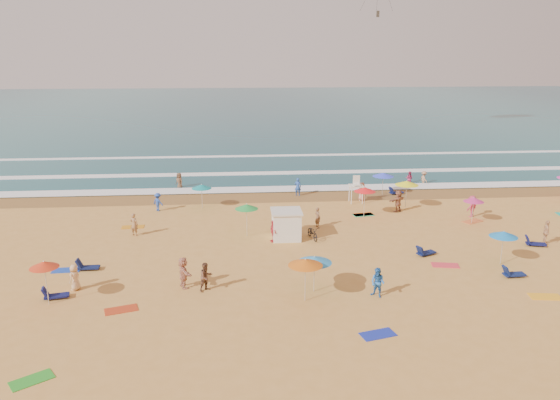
{
  "coord_description": "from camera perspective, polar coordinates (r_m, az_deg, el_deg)",
  "views": [
    {
      "loc": [
        -5.14,
        -36.49,
        13.45
      ],
      "look_at": [
        -1.71,
        6.0,
        1.5
      ],
      "focal_mm": 35.0,
      "sensor_mm": 36.0,
      "label": 1
    }
  ],
  "objects": [
    {
      "name": "beachgoers",
      "position": [
        42.59,
        4.31,
        -1.64
      ],
      "size": [
        31.81,
        26.69,
        2.13
      ],
      "color": "#264CB5",
      "rests_on": "ground"
    },
    {
      "name": "loungers",
      "position": [
        39.67,
        14.63,
        -4.43
      ],
      "size": [
        44.24,
        21.24,
        0.34
      ],
      "color": "#0E1746",
      "rests_on": "ground"
    },
    {
      "name": "towels",
      "position": [
        35.72,
        2.56,
        -6.45
      ],
      "size": [
        31.37,
        23.47,
        0.03
      ],
      "color": "#B83517",
      "rests_on": "ground"
    },
    {
      "name": "cabana_roof",
      "position": [
        39.3,
        0.67,
        -1.19
      ],
      "size": [
        2.2,
        2.2,
        0.12
      ],
      "primitive_type": "cube",
      "color": "silver",
      "rests_on": "cabana"
    },
    {
      "name": "wet_sand",
      "position": [
        51.06,
        1.33,
        0.39
      ],
      "size": [
        220.0,
        220.0,
        0.0
      ],
      "primitive_type": "plane",
      "color": "olive",
      "rests_on": "ground"
    },
    {
      "name": "ground",
      "position": [
        39.23,
        3.21,
        -4.42
      ],
      "size": [
        220.0,
        220.0,
        0.0
      ],
      "primitive_type": "plane",
      "color": "gold",
      "rests_on": "ground"
    },
    {
      "name": "cabana",
      "position": [
        39.62,
        0.66,
        -2.65
      ],
      "size": [
        2.0,
        2.0,
        2.0
      ],
      "primitive_type": "cube",
      "color": "white",
      "rests_on": "ground"
    },
    {
      "name": "bicycle",
      "position": [
        39.72,
        3.44,
        -3.41
      ],
      "size": [
        1.03,
        1.96,
        0.98
      ],
      "primitive_type": "imported",
      "rotation": [
        0.0,
        0.0,
        0.21
      ],
      "color": "black",
      "rests_on": "ground"
    },
    {
      "name": "surf_foam",
      "position": [
        59.55,
        0.46,
        2.71
      ],
      "size": [
        200.0,
        18.7,
        0.05
      ],
      "color": "white",
      "rests_on": "ground"
    },
    {
      "name": "ocean",
      "position": [
        121.35,
        -2.18,
        9.29
      ],
      "size": [
        220.0,
        140.0,
        0.18
      ],
      "primitive_type": "cube",
      "color": "#0C4756",
      "rests_on": "ground"
    },
    {
      "name": "beach_umbrellas",
      "position": [
        41.68,
        9.95,
        -0.35
      ],
      "size": [
        58.5,
        23.72,
        0.77
      ],
      "color": "green",
      "rests_on": "ground"
    },
    {
      "name": "lifeguard_stand",
      "position": [
        49.24,
        7.95,
        0.92
      ],
      "size": [
        1.2,
        1.2,
        2.1
      ],
      "primitive_type": null,
      "color": "white",
      "rests_on": "ground"
    }
  ]
}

